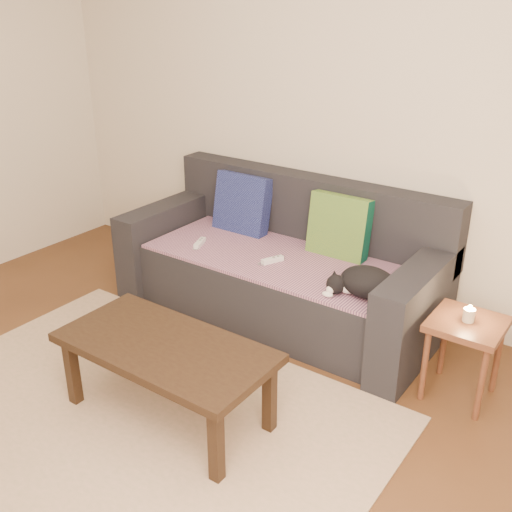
# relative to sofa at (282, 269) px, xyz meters

# --- Properties ---
(ground) EXTENTS (4.50, 4.50, 0.00)m
(ground) POSITION_rel_sofa_xyz_m (0.00, -1.57, -0.31)
(ground) COLOR brown
(ground) RESTS_ON ground
(back_wall) EXTENTS (4.50, 0.04, 2.60)m
(back_wall) POSITION_rel_sofa_xyz_m (0.00, 0.43, 0.99)
(back_wall) COLOR beige
(back_wall) RESTS_ON ground
(sofa) EXTENTS (2.10, 0.94, 0.87)m
(sofa) POSITION_rel_sofa_xyz_m (0.00, 0.00, 0.00)
(sofa) COLOR #232328
(sofa) RESTS_ON ground
(throw_blanket) EXTENTS (1.66, 0.74, 0.02)m
(throw_blanket) POSITION_rel_sofa_xyz_m (0.00, -0.09, 0.12)
(throw_blanket) COLOR #49294E
(throw_blanket) RESTS_ON sofa
(cushion_navy) EXTENTS (0.41, 0.19, 0.43)m
(cushion_navy) POSITION_rel_sofa_xyz_m (-0.45, 0.17, 0.32)
(cushion_navy) COLOR #0F1341
(cushion_navy) RESTS_ON throw_blanket
(cushion_green) EXTENTS (0.40, 0.15, 0.41)m
(cushion_green) POSITION_rel_sofa_xyz_m (0.32, 0.17, 0.32)
(cushion_green) COLOR #0A4534
(cushion_green) RESTS_ON throw_blanket
(cat) EXTENTS (0.40, 0.29, 0.17)m
(cat) POSITION_rel_sofa_xyz_m (0.72, -0.27, 0.21)
(cat) COLOR black
(cat) RESTS_ON throw_blanket
(wii_remote_a) EXTENTS (0.09, 0.15, 0.03)m
(wii_remote_a) POSITION_rel_sofa_xyz_m (-0.51, -0.24, 0.15)
(wii_remote_a) COLOR white
(wii_remote_a) RESTS_ON throw_blanket
(wii_remote_b) EXTENTS (0.09, 0.15, 0.03)m
(wii_remote_b) POSITION_rel_sofa_xyz_m (0.05, -0.19, 0.15)
(wii_remote_b) COLOR white
(wii_remote_b) RESTS_ON throw_blanket
(side_table) EXTENTS (0.36, 0.36, 0.45)m
(side_table) POSITION_rel_sofa_xyz_m (1.28, -0.24, 0.07)
(side_table) COLOR brown
(side_table) RESTS_ON ground
(candle) EXTENTS (0.06, 0.06, 0.09)m
(candle) POSITION_rel_sofa_xyz_m (1.28, -0.24, 0.18)
(candle) COLOR beige
(candle) RESTS_ON side_table
(rug) EXTENTS (2.50, 1.80, 0.01)m
(rug) POSITION_rel_sofa_xyz_m (0.00, -1.42, -0.30)
(rug) COLOR tan
(rug) RESTS_ON ground
(coffee_table) EXTENTS (1.08, 0.54, 0.43)m
(coffee_table) POSITION_rel_sofa_xyz_m (0.15, -1.27, 0.07)
(coffee_table) COLOR black
(coffee_table) RESTS_ON rug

